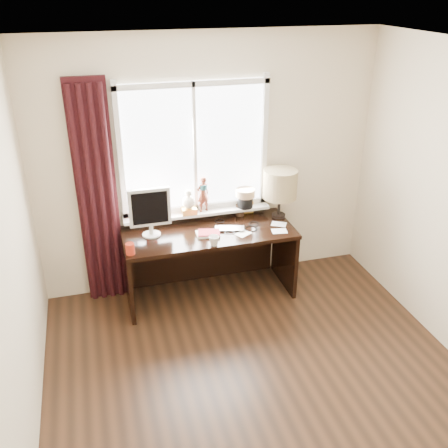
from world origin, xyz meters
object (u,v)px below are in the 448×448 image
object	(u,v)px
desk	(207,248)
monitor	(150,209)
mug	(214,240)
table_lamp	(280,185)
red_cup	(130,249)
laptop	(230,229)

from	to	relation	value
desk	monitor	size ratio (longest dim) A/B	3.47
mug	table_lamp	size ratio (longest dim) A/B	0.19
mug	red_cup	size ratio (longest dim) A/B	0.93
desk	red_cup	bearing A→B (deg)	-156.12
desk	table_lamp	world-z (taller)	table_lamp
red_cup	desk	xyz separation A→B (m)	(0.80, 0.35, -0.30)
table_lamp	mug	bearing A→B (deg)	-152.38
laptop	monitor	size ratio (longest dim) A/B	0.60
red_cup	monitor	world-z (taller)	monitor
monitor	table_lamp	xyz separation A→B (m)	(1.35, 0.07, 0.09)
desk	laptop	bearing A→B (deg)	-31.22
laptop	table_lamp	size ratio (longest dim) A/B	0.56
desk	table_lamp	size ratio (longest dim) A/B	3.27
mug	red_cup	xyz separation A→B (m)	(-0.77, 0.04, 0.00)
mug	desk	xyz separation A→B (m)	(0.03, 0.40, -0.29)
laptop	red_cup	world-z (taller)	red_cup
red_cup	desk	world-z (taller)	red_cup
mug	table_lamp	bearing A→B (deg)	27.62
laptop	monitor	distance (m)	0.82
laptop	mug	distance (m)	0.36
monitor	table_lamp	size ratio (longest dim) A/B	0.94
laptop	red_cup	distance (m)	1.04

